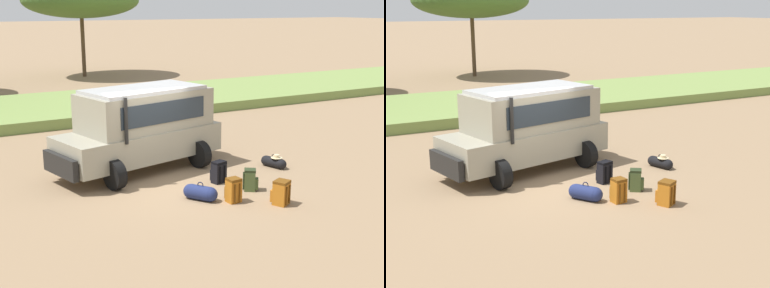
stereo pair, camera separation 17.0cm
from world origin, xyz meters
TOP-DOWN VIEW (x-y plane):
  - ground_plane at (0.00, 0.00)m, footprint 320.00×320.00m
  - grass_bank at (0.00, 11.42)m, footprint 120.00×7.00m
  - safari_vehicle at (0.07, 1.63)m, footprint 5.48×3.39m
  - backpack_beside_front_wheel at (1.39, -0.53)m, footprint 0.44×0.42m
  - backpack_cluster_center at (1.85, -2.69)m, footprint 0.48×0.51m
  - backpack_near_rear_wheel at (1.78, -1.48)m, footprint 0.46×0.43m
  - backpack_outermost at (0.92, -1.98)m, footprint 0.35×0.41m
  - duffel_bag_low_black_case at (3.61, -0.11)m, footprint 0.45×0.86m
  - duffel_bag_soft_canvas at (0.27, -1.46)m, footprint 0.68×0.83m
  - acacia_tree_far_right at (5.36, 23.36)m, footprint 7.85×7.09m

SIDE VIEW (x-z plane):
  - ground_plane at x=0.00m, z-range 0.00..0.00m
  - duffel_bag_low_black_case at x=3.61m, z-range -0.04..0.37m
  - duffel_bag_soft_canvas at x=0.27m, z-range -0.05..0.42m
  - grass_bank at x=0.00m, z-range 0.00..0.44m
  - backpack_near_rear_wheel at x=1.78m, z-range -0.01..0.57m
  - backpack_beside_front_wheel at x=1.39m, z-range -0.01..0.60m
  - backpack_cluster_center at x=1.85m, z-range -0.01..0.60m
  - backpack_outermost at x=0.92m, z-range -0.01..0.61m
  - safari_vehicle at x=0.07m, z-range 0.07..2.51m
  - acacia_tree_far_right at x=5.36m, z-range 1.94..8.20m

